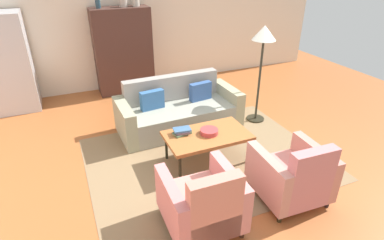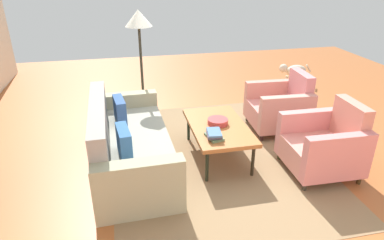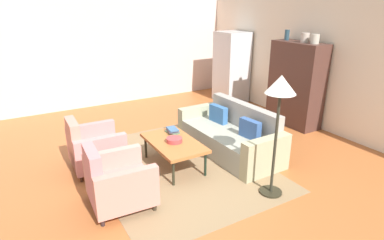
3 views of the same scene
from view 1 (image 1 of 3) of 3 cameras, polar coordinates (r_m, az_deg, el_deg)
name	(u,v)px [view 1 (image 1 of 3)]	position (r m, az deg, el deg)	size (l,w,h in m)	color
ground_plane	(226,159)	(4.74, 6.20, -7.12)	(10.40, 10.40, 0.00)	#A85B2D
wall_back	(151,22)	(7.41, -7.57, 17.39)	(8.67, 0.12, 2.80)	beige
area_rug	(205,158)	(4.73, 2.41, -7.02)	(3.40, 2.60, 0.01)	olive
couch	(178,111)	(5.49, -2.63, 1.66)	(2.12, 0.96, 0.86)	gray
coffee_table	(207,136)	(4.47, 2.79, -3.01)	(1.20, 0.70, 0.45)	black
armchair_left	(204,204)	(3.46, 2.12, -15.21)	(0.82, 0.82, 0.88)	#322D22
armchair_right	(293,177)	(4.00, 18.09, -9.89)	(0.84, 0.84, 0.88)	black
fruit_bowl	(209,132)	(4.44, 3.15, -2.13)	(0.26, 0.26, 0.07)	#AE3A3B
book_stack	(182,131)	(4.43, -1.84, -2.08)	(0.27, 0.20, 0.09)	#516F4F
cabinet	(123,51)	(7.02, -12.49, 12.23)	(1.20, 0.51, 1.80)	#452923
vase_tall	(98,2)	(6.76, -16.90, 19.93)	(0.10, 0.10, 0.22)	#243E4B
vase_round	(123,2)	(6.85, -12.50, 20.40)	(0.17, 0.17, 0.19)	#B1A293
vase_small	(135,1)	(6.90, -10.34, 20.61)	(0.16, 0.16, 0.19)	#B1AB9B
refrigerator	(8,63)	(6.87, -30.66, 8.91)	(0.80, 0.73, 1.85)	#B7BABF
floor_lamp	(263,42)	(5.44, 12.95, 13.73)	(0.40, 0.40, 1.72)	black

